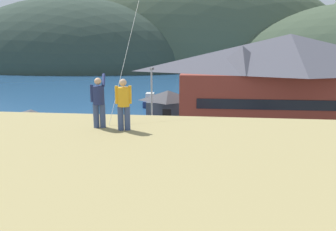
{
  "coord_description": "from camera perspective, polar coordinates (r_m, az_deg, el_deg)",
  "views": [
    {
      "loc": [
        1.97,
        -18.63,
        9.93
      ],
      "look_at": [
        -1.2,
        9.0,
        3.91
      ],
      "focal_mm": 34.83,
      "sensor_mm": 36.0,
      "label": 1
    }
  ],
  "objects": [
    {
      "name": "parked_car_mid_row_center",
      "position": [
        21.71,
        -15.81,
        -12.36
      ],
      "size": [
        4.33,
        2.32,
        1.82
      ],
      "color": "slate",
      "rests_on": "parking_lot_pad"
    },
    {
      "name": "harbor_lodge",
      "position": [
        41.42,
        20.22,
        5.97
      ],
      "size": [
        26.96,
        11.4,
        11.21
      ],
      "color": "brown",
      "rests_on": "ground"
    },
    {
      "name": "parked_car_mid_row_far",
      "position": [
        28.54,
        -7.63,
        -5.99
      ],
      "size": [
        4.31,
        2.28,
        1.82
      ],
      "color": "#236633",
      "rests_on": "parking_lot_pad"
    },
    {
      "name": "moored_boat_outer_mooring",
      "position": [
        51.74,
        3.68,
        1.94
      ],
      "size": [
        2.37,
        6.62,
        2.16
      ],
      "color": "#A8A399",
      "rests_on": "ground"
    },
    {
      "name": "moored_boat_wharfside",
      "position": [
        54.81,
        -3.12,
        2.53
      ],
      "size": [
        2.16,
        5.87,
        2.16
      ],
      "color": "navy",
      "rests_on": "ground"
    },
    {
      "name": "parked_car_back_row_right",
      "position": [
        28.01,
        22.77,
        -7.22
      ],
      "size": [
        4.26,
        2.17,
        1.82
      ],
      "color": "black",
      "rests_on": "parking_lot_pad"
    },
    {
      "name": "wharf_dock",
      "position": [
        54.8,
        0.29,
        2.15
      ],
      "size": [
        3.2,
        15.05,
        0.7
      ],
      "color": "#70604C",
      "rests_on": "ground"
    },
    {
      "name": "parking_lot_pad",
      "position": [
        25.68,
        1.68,
        -10.4
      ],
      "size": [
        40.0,
        20.0,
        0.1
      ],
      "primitive_type": "cube",
      "color": "slate",
      "rests_on": "ground"
    },
    {
      "name": "storage_shed_near_lot",
      "position": [
        28.0,
        -22.46,
        -3.89
      ],
      "size": [
        7.37,
        5.23,
        5.04
      ],
      "color": "#338475",
      "rests_on": "ground"
    },
    {
      "name": "ground_plane",
      "position": [
        21.2,
        0.47,
        -15.71
      ],
      "size": [
        600.0,
        600.0,
        0.0
      ],
      "primitive_type": "plane",
      "color": "#66604C"
    },
    {
      "name": "person_kite_flyer",
      "position": [
        11.5,
        -12.04,
        2.56
      ],
      "size": [
        0.52,
        0.7,
        1.86
      ],
      "color": "#384770",
      "rests_on": "grassy_hill_foreground"
    },
    {
      "name": "parked_car_front_row_red",
      "position": [
        22.15,
        11.05,
        -11.61
      ],
      "size": [
        4.33,
        2.33,
        1.82
      ],
      "color": "silver",
      "rests_on": "parking_lot_pad"
    },
    {
      "name": "parking_light_pole",
      "position": [
        30.06,
        -2.84,
        1.92
      ],
      "size": [
        0.24,
        0.78,
        7.83
      ],
      "color": "#ADADB2",
      "rests_on": "parking_lot_pad"
    },
    {
      "name": "far_hill_east_peak",
      "position": [
        139.92,
        4.09,
        8.12
      ],
      "size": [
        132.64,
        46.83,
        80.21
      ],
      "primitive_type": "ellipsoid",
      "color": "#42513D",
      "rests_on": "ground"
    },
    {
      "name": "person_companion",
      "position": [
        10.98,
        -7.79,
        2.19
      ],
      "size": [
        0.54,
        0.4,
        1.74
      ],
      "color": "#384770",
      "rests_on": "grassy_hill_foreground"
    },
    {
      "name": "bay_water",
      "position": [
        79.27,
        5.09,
        4.99
      ],
      "size": [
        360.0,
        84.0,
        0.03
      ],
      "primitive_type": "cube",
      "color": "navy",
      "rests_on": "ground"
    },
    {
      "name": "storage_shed_waterside",
      "position": [
        43.85,
        0.02,
        1.92
      ],
      "size": [
        5.95,
        4.47,
        4.02
      ],
      "color": "#474C56",
      "rests_on": "ground"
    },
    {
      "name": "parked_car_front_row_end",
      "position": [
        26.1,
        4.88,
        -7.68
      ],
      "size": [
        4.35,
        2.35,
        1.82
      ],
      "color": "red",
      "rests_on": "parking_lot_pad"
    },
    {
      "name": "far_hill_west_ridge",
      "position": [
        139.24,
        -16.82,
        7.61
      ],
      "size": [
        100.89,
        50.49,
        56.53
      ],
      "primitive_type": "ellipsoid",
      "color": "#2D3D33",
      "rests_on": "ground"
    }
  ]
}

